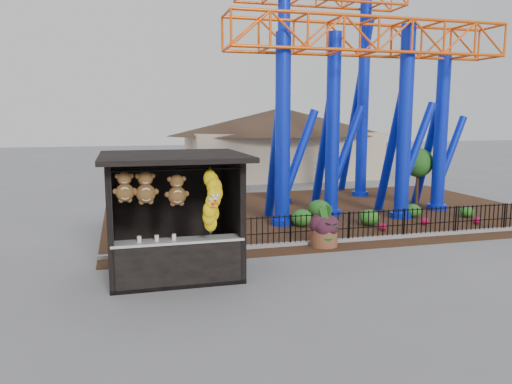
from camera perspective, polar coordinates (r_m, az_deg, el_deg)
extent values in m
plane|color=slate|center=(12.82, 4.97, -9.73)|extent=(120.00, 120.00, 0.00)
cube|color=#331E11|center=(21.46, 7.68, -2.24)|extent=(18.00, 12.00, 0.02)
cube|color=gray|center=(17.06, 14.21, -5.09)|extent=(18.00, 0.18, 0.12)
cube|color=black|center=(13.28, -9.27, -8.92)|extent=(3.20, 2.60, 0.10)
cube|color=black|center=(14.14, -9.94, -1.81)|extent=(3.20, 0.12, 3.00)
cube|color=black|center=(12.87, -16.27, -3.06)|extent=(0.12, 2.60, 3.00)
cube|color=black|center=(13.16, -2.74, -2.47)|extent=(0.12, 2.60, 3.00)
cube|color=black|center=(12.46, -9.49, 4.04)|extent=(3.50, 3.40, 0.12)
cube|color=black|center=(11.67, -16.32, -4.25)|extent=(0.14, 0.14, 3.00)
cube|color=black|center=(11.98, -1.51, -3.57)|extent=(0.14, 0.14, 3.00)
cube|color=black|center=(12.14, -8.81, -8.14)|extent=(3.00, 0.50, 1.10)
cube|color=#B9B9BD|center=(11.99, -8.87, -5.53)|extent=(3.10, 0.55, 0.06)
cylinder|color=black|center=(11.29, -8.85, 2.52)|extent=(2.90, 0.04, 0.04)
cylinder|color=#0C24D4|center=(18.34, 3.07, 6.96)|extent=(0.56, 0.56, 7.00)
cylinder|color=#0C24D4|center=(18.74, 2.99, -3.42)|extent=(0.84, 0.84, 0.24)
cylinder|color=#0C24D4|center=(20.35, 8.77, 7.46)|extent=(0.56, 0.56, 7.30)
cylinder|color=#0C24D4|center=(20.72, 8.54, -2.34)|extent=(0.84, 0.84, 0.24)
cylinder|color=#0C24D4|center=(20.45, 16.63, 7.49)|extent=(0.56, 0.56, 7.50)
cylinder|color=#0C24D4|center=(20.82, 16.20, -2.54)|extent=(0.84, 0.84, 0.24)
cylinder|color=#0C24D4|center=(22.84, 20.36, 6.27)|extent=(0.56, 0.56, 6.60)
cylinder|color=#0C24D4|center=(23.17, 19.95, -1.61)|extent=(0.84, 0.84, 0.24)
cylinder|color=#0C24D4|center=(23.08, 3.15, 10.41)|extent=(0.56, 0.56, 9.50)
cylinder|color=#0C24D4|center=(23.40, 3.06, -1.00)|extent=(0.84, 0.84, 0.24)
cylinder|color=#0C24D4|center=(25.77, 12.17, 11.16)|extent=(0.56, 0.56, 10.50)
cylinder|color=#0C24D4|center=(26.03, 11.82, -0.19)|extent=(0.84, 0.84, 0.24)
cylinder|color=#0C24D4|center=(19.24, 2.21, 4.44)|extent=(0.36, 2.21, 5.85)
cylinder|color=#0C24D4|center=(18.91, 4.78, 3.81)|extent=(1.62, 0.32, 3.73)
cylinder|color=#0C24D4|center=(21.22, 7.73, 5.06)|extent=(0.36, 2.29, 6.10)
cylinder|color=#0C24D4|center=(20.97, 10.12, 4.47)|extent=(1.67, 0.32, 3.88)
cylinder|color=#0C24D4|center=(21.26, 15.24, 5.05)|extent=(0.36, 2.34, 6.26)
cylinder|color=#0C24D4|center=(21.12, 17.69, 4.41)|extent=(1.71, 0.32, 3.99)
cylinder|color=#0C24D4|center=(23.62, 19.00, 4.39)|extent=(0.36, 2.10, 5.53)
cylinder|color=#0C24D4|center=(23.55, 21.21, 3.86)|extent=(1.54, 0.32, 3.52)
cylinder|color=brown|center=(15.80, 7.77, -5.18)|extent=(1.11, 1.11, 0.56)
ellipsoid|color=#361523|center=(15.67, 7.81, -3.04)|extent=(0.70, 0.70, 0.64)
imported|color=#1F5A1A|center=(15.60, 8.17, -4.81)|extent=(0.96, 0.90, 0.86)
ellipsoid|color=#235B1A|center=(18.47, 5.27, -2.95)|extent=(0.79, 0.79, 0.63)
ellipsoid|color=#235B1A|center=(19.01, 12.82, -2.86)|extent=(0.75, 0.75, 0.60)
ellipsoid|color=#235B1A|center=(21.02, 17.45, -2.04)|extent=(0.67, 0.67, 0.53)
ellipsoid|color=#235B1A|center=(20.05, 7.22, -1.93)|extent=(0.91, 0.91, 0.73)
ellipsoid|color=#235B1A|center=(21.75, 22.97, -2.10)|extent=(0.55, 0.55, 0.44)
sphere|color=#C30D3E|center=(16.96, 7.25, -4.64)|extent=(0.28, 0.28, 0.28)
sphere|color=#C30D3E|center=(18.28, 14.27, -3.87)|extent=(0.28, 0.28, 0.28)
sphere|color=#C30D3E|center=(19.71, 18.76, -3.17)|extent=(0.28, 0.28, 0.28)
sphere|color=#C30D3E|center=(20.53, 23.90, -3.00)|extent=(0.28, 0.28, 0.28)
cube|color=#BFAD8C|center=(33.13, 2.88, 4.25)|extent=(12.00, 6.00, 3.00)
cone|color=#332319|center=(33.04, 2.92, 8.40)|extent=(15.00, 15.00, 1.80)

